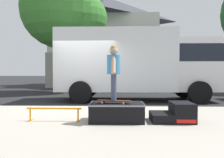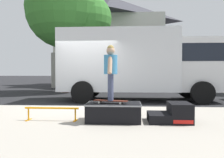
% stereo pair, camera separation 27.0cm
% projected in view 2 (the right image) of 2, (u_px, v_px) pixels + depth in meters
% --- Properties ---
extents(ground_plane, '(140.00, 140.00, 0.00)m').
position_uv_depth(ground_plane, '(81.00, 107.00, 8.41)').
color(ground_plane, black).
extents(sidewalk_slab, '(50.00, 5.00, 0.12)m').
position_uv_depth(sidewalk_slab, '(54.00, 124.00, 5.42)').
color(sidewalk_slab, '#A8A093').
rests_on(sidewalk_slab, ground).
extents(skate_box, '(1.24, 0.83, 0.42)m').
position_uv_depth(skate_box, '(114.00, 111.00, 5.46)').
color(skate_box, black).
rests_on(skate_box, sidewalk_slab).
extents(kicker_ramp, '(0.95, 0.76, 0.44)m').
position_uv_depth(kicker_ramp, '(173.00, 114.00, 5.37)').
color(kicker_ramp, black).
rests_on(kicker_ramp, sidewalk_slab).
extents(grind_rail, '(1.28, 0.28, 0.31)m').
position_uv_depth(grind_rail, '(52.00, 111.00, 5.53)').
color(grind_rail, orange).
rests_on(grind_rail, sidewalk_slab).
extents(skateboard, '(0.80, 0.36, 0.07)m').
position_uv_depth(skateboard, '(111.00, 101.00, 5.40)').
color(skateboard, '#4C1E14').
rests_on(skateboard, skate_box).
extents(skater_kid, '(0.31, 0.65, 1.26)m').
position_uv_depth(skater_kid, '(111.00, 68.00, 5.38)').
color(skater_kid, '#3F4766').
rests_on(skater_kid, skateboard).
extents(box_truck, '(6.91, 2.63, 3.05)m').
position_uv_depth(box_truck, '(141.00, 62.00, 10.41)').
color(box_truck, white).
rests_on(box_truck, ground).
extents(street_tree_main, '(5.29, 4.81, 7.54)m').
position_uv_depth(street_tree_main, '(69.00, 12.00, 14.56)').
color(street_tree_main, brown).
rests_on(street_tree_main, ground).
extents(house_behind, '(9.54, 8.23, 8.40)m').
position_uv_depth(house_behind, '(111.00, 41.00, 22.48)').
color(house_behind, silver).
rests_on(house_behind, ground).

